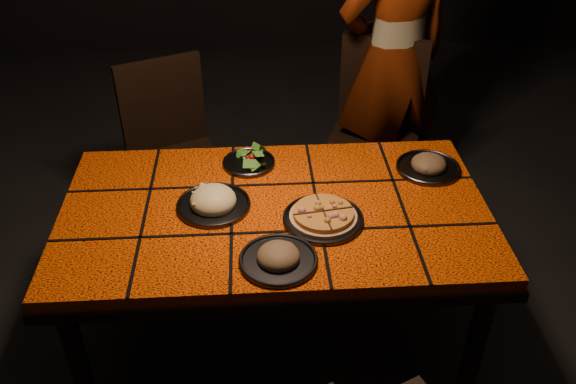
{
  "coord_description": "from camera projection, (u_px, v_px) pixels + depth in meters",
  "views": [
    {
      "loc": [
        -0.07,
        -1.84,
        2.11
      ],
      "look_at": [
        0.05,
        -0.0,
        0.82
      ],
      "focal_mm": 38.0,
      "sensor_mm": 36.0,
      "label": 1
    }
  ],
  "objects": [
    {
      "name": "room_shell",
      "position": [
        272.0,
        9.0,
        1.86
      ],
      "size": [
        6.04,
        7.04,
        3.08
      ],
      "color": "black",
      "rests_on": "ground"
    },
    {
      "name": "dining_table",
      "position": [
        275.0,
        224.0,
        2.33
      ],
      "size": [
        1.62,
        0.92,
        0.75
      ],
      "color": "#E24607",
      "rests_on": "ground"
    },
    {
      "name": "chair_far_left",
      "position": [
        172.0,
        143.0,
        3.08
      ],
      "size": [
        0.57,
        0.57,
        0.95
      ],
      "rotation": [
        0.0,
        0.0,
        0.41
      ],
      "color": "black",
      "rests_on": "ground"
    },
    {
      "name": "chair_far_right",
      "position": [
        376.0,
        123.0,
        3.2
      ],
      "size": [
        0.58,
        0.58,
        1.0
      ],
      "rotation": [
        0.0,
        0.0,
        -0.36
      ],
      "color": "black",
      "rests_on": "ground"
    },
    {
      "name": "diner",
      "position": [
        394.0,
        60.0,
        3.1
      ],
      "size": [
        0.75,
        0.61,
        1.76
      ],
      "primitive_type": "imported",
      "rotation": [
        0.0,
        0.0,
        3.48
      ],
      "color": "brown",
      "rests_on": "ground"
    },
    {
      "name": "plate_pizza",
      "position": [
        323.0,
        217.0,
        2.21
      ],
      "size": [
        0.3,
        0.3,
        0.04
      ],
      "color": "#39393E",
      "rests_on": "dining_table"
    },
    {
      "name": "plate_pasta",
      "position": [
        213.0,
        202.0,
        2.27
      ],
      "size": [
        0.28,
        0.28,
        0.09
      ],
      "color": "#39393E",
      "rests_on": "dining_table"
    },
    {
      "name": "plate_salad",
      "position": [
        249.0,
        159.0,
        2.52
      ],
      "size": [
        0.22,
        0.22,
        0.07
      ],
      "color": "#39393E",
      "rests_on": "dining_table"
    },
    {
      "name": "plate_mushroom_a",
      "position": [
        278.0,
        257.0,
        2.02
      ],
      "size": [
        0.26,
        0.26,
        0.09
      ],
      "color": "#39393E",
      "rests_on": "dining_table"
    },
    {
      "name": "plate_mushroom_b",
      "position": [
        429.0,
        165.0,
        2.49
      ],
      "size": [
        0.26,
        0.26,
        0.09
      ],
      "color": "#39393E",
      "rests_on": "dining_table"
    }
  ]
}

